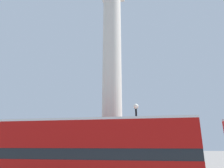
{
  "coord_description": "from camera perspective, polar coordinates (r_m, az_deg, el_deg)",
  "views": [
    {
      "loc": [
        3.33,
        -17.6,
        2.86
      ],
      "look_at": [
        0.0,
        0.0,
        8.37
      ],
      "focal_mm": 32.0,
      "sensor_mm": 36.0,
      "label": 1
    }
  ],
  "objects": [
    {
      "name": "equestrian_statue",
      "position": [
        26.0,
        -25.2,
        -18.32
      ],
      "size": [
        3.21,
        2.48,
        5.63
      ],
      "rotation": [
        0.0,
        0.0,
        -0.13
      ],
      "color": "beige",
      "rests_on": "ground_plane"
    },
    {
      "name": "bus_a",
      "position": [
        11.62,
        -4.42,
        -19.55
      ],
      "size": [
        10.57,
        2.95,
        4.25
      ],
      "rotation": [
        0.0,
        0.0,
        0.02
      ],
      "color": "#A80F0C",
      "rests_on": "ground_plane"
    },
    {
      "name": "monument_column",
      "position": [
        18.44,
        -0.0,
        -3.44
      ],
      "size": [
        4.75,
        4.75,
        20.62
      ],
      "color": "beige",
      "rests_on": "ground_plane"
    },
    {
      "name": "street_lamp",
      "position": [
        14.3,
        7.21,
        -16.49
      ],
      "size": [
        0.38,
        0.38,
        5.73
      ],
      "color": "black",
      "rests_on": "ground_plane"
    }
  ]
}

